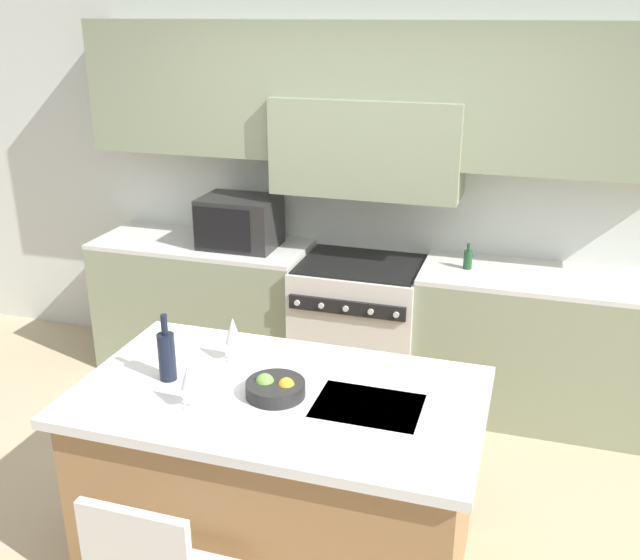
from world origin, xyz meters
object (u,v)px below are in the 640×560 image
at_px(microwave, 240,222).
at_px(wine_bottle, 167,355).
at_px(range_stove, 359,328).
at_px(fruit_bowl, 275,388).
at_px(wine_glass_near, 189,376).
at_px(wine_glass_far, 233,332).
at_px(oil_bottle_on_counter, 468,259).

bearing_deg(microwave, wine_bottle, -76.91).
bearing_deg(range_stove, fruit_bowl, -87.77).
bearing_deg(wine_glass_near, range_stove, 83.38).
xyz_separation_m(microwave, wine_glass_far, (0.62, -1.52, -0.05)).
distance_m(microwave, wine_glass_near, 2.06).
bearing_deg(oil_bottle_on_counter, range_stove, -178.35).
bearing_deg(fruit_bowl, wine_glass_near, -146.20).
bearing_deg(oil_bottle_on_counter, wine_bottle, -122.13).
height_order(range_stove, wine_bottle, wine_bottle).
bearing_deg(microwave, wine_glass_near, -72.44).
xyz_separation_m(wine_bottle, wine_glass_far, (0.21, 0.25, 0.03)).
height_order(wine_glass_far, oil_bottle_on_counter, wine_glass_far).
bearing_deg(wine_bottle, fruit_bowl, 0.56).
distance_m(range_stove, wine_bottle, 1.90).
distance_m(microwave, oil_bottle_on_counter, 1.53).
bearing_deg(wine_glass_near, wine_glass_far, 90.27).
relative_size(microwave, wine_glass_near, 2.33).
relative_size(wine_glass_near, oil_bottle_on_counter, 1.33).
height_order(wine_glass_near, fruit_bowl, wine_glass_near).
relative_size(microwave, wine_bottle, 1.63).
relative_size(microwave, wine_glass_far, 2.33).
height_order(wine_bottle, wine_glass_near, wine_bottle).
height_order(microwave, wine_bottle, microwave).
xyz_separation_m(range_stove, oil_bottle_on_counter, (0.68, 0.02, 0.55)).
bearing_deg(microwave, wine_glass_far, -67.87).
bearing_deg(wine_glass_near, wine_bottle, 137.53).
distance_m(range_stove, wine_glass_far, 1.64).
height_order(range_stove, microwave, microwave).
distance_m(wine_glass_far, oil_bottle_on_counter, 1.77).
relative_size(range_stove, wine_glass_near, 4.23).
xyz_separation_m(wine_bottle, wine_glass_near, (0.21, -0.19, 0.03)).
bearing_deg(range_stove, wine_glass_near, -96.62).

